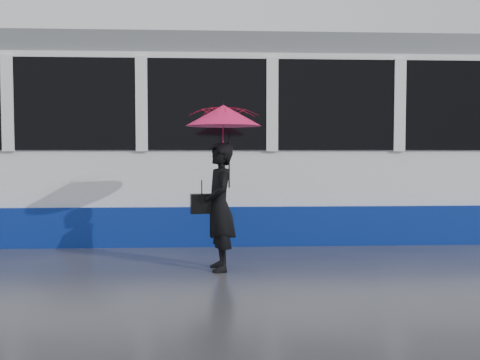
{
  "coord_description": "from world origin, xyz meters",
  "views": [
    {
      "loc": [
        -0.58,
        -6.98,
        1.47
      ],
      "look_at": [
        -0.22,
        0.05,
        1.1
      ],
      "focal_mm": 40.0,
      "sensor_mm": 36.0,
      "label": 1
    }
  ],
  "objects": [
    {
      "name": "rails",
      "position": [
        0.0,
        2.5,
        0.01
      ],
      "size": [
        34.0,
        1.51,
        0.02
      ],
      "color": "#3F3D38",
      "rests_on": "ground"
    },
    {
      "name": "ground",
      "position": [
        0.0,
        0.0,
        0.0
      ],
      "size": [
        90.0,
        90.0,
        0.0
      ],
      "primitive_type": "plane",
      "color": "#2F2E34",
      "rests_on": "ground"
    },
    {
      "name": "woman",
      "position": [
        -0.49,
        -0.4,
        0.79
      ],
      "size": [
        0.47,
        0.63,
        1.59
      ],
      "primitive_type": "imported",
      "rotation": [
        0.0,
        0.0,
        -1.4
      ],
      "color": "black",
      "rests_on": "ground"
    },
    {
      "name": "handbag",
      "position": [
        -0.71,
        -0.38,
        0.83
      ],
      "size": [
        0.3,
        0.17,
        0.43
      ],
      "rotation": [
        0.0,
        0.0,
        0.17
      ],
      "color": "black",
      "rests_on": "ground"
    },
    {
      "name": "tram",
      "position": [
        0.84,
        2.5,
        1.64
      ],
      "size": [
        26.0,
        2.56,
        3.35
      ],
      "color": "white",
      "rests_on": "ground"
    },
    {
      "name": "umbrella",
      "position": [
        -0.44,
        -0.4,
        1.74
      ],
      "size": [
        1.07,
        1.07,
        1.07
      ],
      "rotation": [
        0.0,
        0.0,
        0.17
      ],
      "color": "#FF1570",
      "rests_on": "ground"
    }
  ]
}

